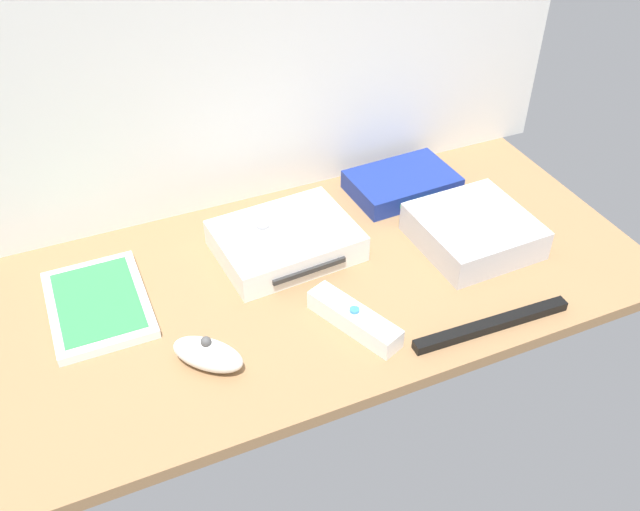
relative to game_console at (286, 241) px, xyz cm
name	(u,v)px	position (x,y,z in cm)	size (l,w,h in cm)	color
ground_plane	(320,281)	(2.56, -7.51, -3.20)	(100.00, 48.00, 2.00)	#936D47
back_wall	(254,13)	(2.56, 17.09, 29.80)	(110.00, 1.20, 64.00)	silver
game_console	(286,241)	(0.00, 0.00, 0.00)	(22.11, 17.66, 4.40)	white
mini_computer	(474,230)	(28.07, -9.88, 0.44)	(17.53, 17.53, 5.30)	silver
game_case	(98,304)	(-29.39, -1.22, -1.44)	(13.68, 19.06, 1.56)	white
network_router	(402,183)	(24.93, 7.74, -0.50)	(18.53, 12.98, 3.40)	navy
remote_wand	(352,320)	(2.18, -19.34, -0.69)	(8.95, 15.06, 3.40)	white
remote_nunchuk	(208,354)	(-17.98, -18.10, -0.16)	(10.19, 10.17, 5.10)	white
remote_classic_pad	(288,226)	(0.23, -0.69, 3.21)	(14.90, 8.94, 2.40)	white
sensor_bar	(492,325)	(19.96, -27.29, -1.50)	(24.00, 1.80, 1.40)	black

